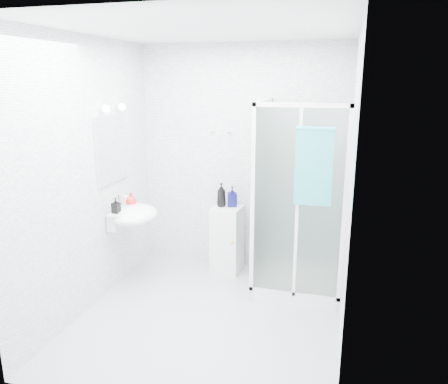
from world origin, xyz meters
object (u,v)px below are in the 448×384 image
(hand_towel, at_px, (314,165))
(soap_dispenser_black, at_px, (116,205))
(shampoo_bottle_a, at_px, (221,195))
(soap_dispenser_orange, at_px, (131,199))
(shampoo_bottle_b, at_px, (232,197))
(wall_basin, at_px, (133,215))
(shower_enclosure, at_px, (291,251))
(storage_cabinet, at_px, (227,239))

(hand_towel, height_order, soap_dispenser_black, hand_towel)
(shampoo_bottle_a, bearing_deg, soap_dispenser_black, -139.24)
(soap_dispenser_orange, bearing_deg, hand_towel, -5.84)
(shampoo_bottle_b, bearing_deg, wall_basin, -144.77)
(hand_towel, relative_size, shampoo_bottle_a, 2.60)
(hand_towel, xyz_separation_m, shampoo_bottle_b, (-0.95, 0.74, -0.56))
(shower_enclosure, height_order, soap_dispenser_orange, shower_enclosure)
(shower_enclosure, height_order, shampoo_bottle_b, shower_enclosure)
(storage_cabinet, xyz_separation_m, hand_towel, (1.00, -0.68, 1.07))
(shampoo_bottle_a, distance_m, shampoo_bottle_b, 0.13)
(storage_cabinet, height_order, hand_towel, hand_towel)
(shower_enclosure, relative_size, shampoo_bottle_b, 8.56)
(wall_basin, bearing_deg, shampoo_bottle_b, 35.23)
(storage_cabinet, bearing_deg, soap_dispenser_orange, -149.28)
(soap_dispenser_black, bearing_deg, wall_basin, 58.48)
(shower_enclosure, xyz_separation_m, soap_dispenser_black, (-1.76, -0.48, 0.50))
(shower_enclosure, distance_m, wall_basin, 1.72)
(hand_towel, bearing_deg, soap_dispenser_black, -177.67)
(wall_basin, bearing_deg, soap_dispenser_orange, 122.72)
(shampoo_bottle_a, distance_m, soap_dispenser_black, 1.20)
(shampoo_bottle_a, height_order, shampoo_bottle_b, shampoo_bottle_a)
(storage_cabinet, bearing_deg, hand_towel, -30.85)
(shampoo_bottle_b, bearing_deg, storage_cabinet, -131.66)
(shampoo_bottle_b, relative_size, soap_dispenser_orange, 1.56)
(shampoo_bottle_b, distance_m, soap_dispenser_black, 1.31)
(wall_basin, relative_size, soap_dispenser_black, 3.44)
(wall_basin, xyz_separation_m, shampoo_bottle_a, (0.80, 0.62, 0.13))
(wall_basin, bearing_deg, shower_enclosure, 10.81)
(shampoo_bottle_b, bearing_deg, shower_enclosure, -24.61)
(shampoo_bottle_a, height_order, soap_dispenser_black, shampoo_bottle_a)
(shower_enclosure, distance_m, hand_towel, 1.11)
(wall_basin, bearing_deg, hand_towel, -2.60)
(shampoo_bottle_b, bearing_deg, soap_dispenser_black, -141.42)
(shower_enclosure, height_order, soap_dispenser_black, shower_enclosure)
(hand_towel, bearing_deg, storage_cabinet, 145.50)
(shampoo_bottle_a, relative_size, soap_dispenser_black, 1.70)
(soap_dispenser_orange, bearing_deg, wall_basin, -57.28)
(wall_basin, distance_m, shampoo_bottle_b, 1.13)
(storage_cabinet, height_order, shampoo_bottle_b, shampoo_bottle_b)
(shampoo_bottle_b, xyz_separation_m, soap_dispenser_orange, (-1.00, -0.54, 0.04))
(hand_towel, distance_m, soap_dispenser_black, 2.04)
(wall_basin, bearing_deg, storage_cabinet, 34.36)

